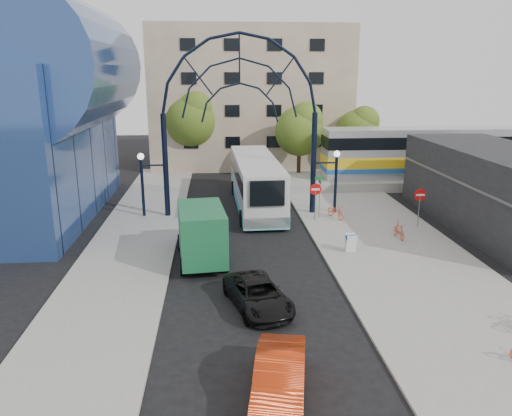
{
  "coord_description": "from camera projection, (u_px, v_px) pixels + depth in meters",
  "views": [
    {
      "loc": [
        -1.59,
        -19.19,
        9.67
      ],
      "look_at": [
        0.42,
        6.0,
        2.7
      ],
      "focal_mm": 35.0,
      "sensor_mm": 36.0,
      "label": 1
    }
  ],
  "objects": [
    {
      "name": "tree_north_a",
      "position": [
        301.0,
        129.0,
        45.29
      ],
      "size": [
        4.48,
        4.48,
        7.0
      ],
      "color": "#382314",
      "rests_on": "ground"
    },
    {
      "name": "train_platform",
      "position": [
        464.0,
        180.0,
        43.7
      ],
      "size": [
        32.0,
        5.0,
        0.8
      ],
      "primitive_type": "cube",
      "color": "gray",
      "rests_on": "ground"
    },
    {
      "name": "do_not_enter_sign",
      "position": [
        420.0,
        199.0,
        31.06
      ],
      "size": [
        0.76,
        0.07,
        2.48
      ],
      "color": "slate",
      "rests_on": "sidewalk_east"
    },
    {
      "name": "tree_north_b",
      "position": [
        192.0,
        118.0,
        48.19
      ],
      "size": [
        5.12,
        5.12,
        8.0
      ],
      "color": "#382314",
      "rests_on": "ground"
    },
    {
      "name": "ground",
      "position": [
        257.0,
        307.0,
        21.13
      ],
      "size": [
        120.0,
        120.0,
        0.0
      ],
      "primitive_type": "plane",
      "color": "black",
      "rests_on": "ground"
    },
    {
      "name": "stop_sign",
      "position": [
        316.0,
        193.0,
        32.5
      ],
      "size": [
        0.8,
        0.07,
        2.5
      ],
      "color": "slate",
      "rests_on": "sidewalk_east"
    },
    {
      "name": "red_sedan",
      "position": [
        279.0,
        379.0,
        15.03
      ],
      "size": [
        2.26,
        4.51,
        1.42
      ],
      "primitive_type": "imported",
      "rotation": [
        0.0,
        0.0,
        -0.18
      ],
      "color": "#B72C0B",
      "rests_on": "ground"
    },
    {
      "name": "city_bus",
      "position": [
        256.0,
        182.0,
        36.33
      ],
      "size": [
        3.35,
        13.13,
        3.58
      ],
      "rotation": [
        0.0,
        0.0,
        0.03
      ],
      "color": "silver",
      "rests_on": "ground"
    },
    {
      "name": "sidewalk_east",
      "position": [
        406.0,
        265.0,
        25.57
      ],
      "size": [
        8.0,
        56.0,
        0.12
      ],
      "primitive_type": "cube",
      "color": "gray",
      "rests_on": "ground"
    },
    {
      "name": "street_name_sign",
      "position": [
        320.0,
        188.0,
        33.07
      ],
      "size": [
        0.7,
        0.7,
        2.8
      ],
      "color": "slate",
      "rests_on": "sidewalk_east"
    },
    {
      "name": "green_truck",
      "position": [
        201.0,
        232.0,
        26.03
      ],
      "size": [
        2.8,
        6.21,
        3.04
      ],
      "rotation": [
        0.0,
        0.0,
        0.1
      ],
      "color": "black",
      "rests_on": "ground"
    },
    {
      "name": "plaza_west",
      "position": [
        126.0,
        259.0,
        26.38
      ],
      "size": [
        5.0,
        50.0,
        0.12
      ],
      "primitive_type": "cube",
      "color": "gray",
      "rests_on": "ground"
    },
    {
      "name": "train_car",
      "position": [
        467.0,
        152.0,
        43.04
      ],
      "size": [
        25.1,
        3.05,
        4.2
      ],
      "color": "#B7B7BC",
      "rests_on": "train_platform"
    },
    {
      "name": "apartment_block",
      "position": [
        249.0,
        97.0,
        53.03
      ],
      "size": [
        20.0,
        12.1,
        14.0
      ],
      "color": "tan",
      "rests_on": "ground"
    },
    {
      "name": "transit_hall",
      "position": [
        6.0,
        118.0,
        32.59
      ],
      "size": [
        16.5,
        18.0,
        14.5
      ],
      "color": "navy",
      "rests_on": "ground"
    },
    {
      "name": "sandwich_board",
      "position": [
        351.0,
        241.0,
        27.11
      ],
      "size": [
        0.55,
        0.61,
        0.99
      ],
      "color": "white",
      "rests_on": "sidewalk_east"
    },
    {
      "name": "black_suv",
      "position": [
        258.0,
        295.0,
        20.89
      ],
      "size": [
        3.1,
        4.78,
        1.22
      ],
      "primitive_type": "imported",
      "rotation": [
        0.0,
        0.0,
        0.26
      ],
      "color": "black",
      "rests_on": "ground"
    },
    {
      "name": "commercial_block_east",
      "position": [
        498.0,
        189.0,
        31.31
      ],
      "size": [
        6.0,
        16.0,
        5.0
      ],
      "primitive_type": "cube",
      "color": "black",
      "rests_on": "ground"
    },
    {
      "name": "gateway_arch",
      "position": [
        240.0,
        89.0,
        32.31
      ],
      "size": [
        13.64,
        0.44,
        12.1
      ],
      "color": "black",
      "rests_on": "ground"
    },
    {
      "name": "bike_near_a",
      "position": [
        336.0,
        211.0,
        33.36
      ],
      "size": [
        1.25,
        1.85,
        0.92
      ],
      "primitive_type": "imported",
      "rotation": [
        0.0,
        0.0,
        0.4
      ],
      "color": "#F75531",
      "rests_on": "sidewalk_east"
    },
    {
      "name": "bike_near_b",
      "position": [
        399.0,
        230.0,
        29.36
      ],
      "size": [
        0.51,
        1.6,
        0.95
      ],
      "primitive_type": "imported",
      "rotation": [
        0.0,
        0.0,
        0.04
      ],
      "color": "#CE4729",
      "rests_on": "sidewalk_east"
    },
    {
      "name": "tree_north_c",
      "position": [
        359.0,
        129.0,
        47.76
      ],
      "size": [
        4.16,
        4.16,
        6.5
      ],
      "color": "#382314",
      "rests_on": "ground"
    }
  ]
}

